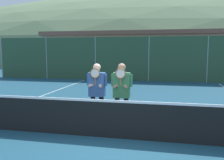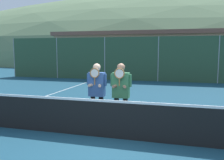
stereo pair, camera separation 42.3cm
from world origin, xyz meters
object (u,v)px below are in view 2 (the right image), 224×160
player_center_left (121,90)px  car_left_of_center (142,66)px  player_leftmost (97,89)px  car_center (209,67)px  car_far_left (82,65)px

player_center_left → car_left_of_center: (-1.49, 12.92, -0.16)m
player_leftmost → car_center: car_center is taller
player_leftmost → car_far_left: size_ratio=0.41×
car_left_of_center → player_leftmost: bearing=-86.5°
car_far_left → car_center: 10.05m
car_left_of_center → car_center: (4.97, 0.19, 0.02)m
car_far_left → car_center: bearing=-0.2°
player_center_left → car_center: (3.48, 13.12, -0.15)m
player_leftmost → player_center_left: player_center_left is taller
car_far_left → car_center: car_center is taller
player_leftmost → car_far_left: (-5.86, 13.08, -0.14)m
player_center_left → car_left_of_center: player_center_left is taller
player_center_left → car_left_of_center: 13.01m
player_leftmost → car_center: bearing=72.2°
player_leftmost → car_left_of_center: (-0.78, 12.84, -0.15)m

